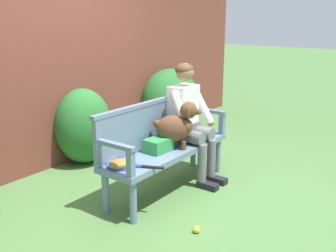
% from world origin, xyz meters
% --- Properties ---
extents(ground_plane, '(40.00, 40.00, 0.00)m').
position_xyz_m(ground_plane, '(0.00, 0.00, 0.00)').
color(ground_plane, '#4C753D').
extents(brick_garden_fence, '(8.00, 0.30, 2.28)m').
position_xyz_m(brick_garden_fence, '(0.00, 1.71, 1.14)').
color(brick_garden_fence, brown).
rests_on(brick_garden_fence, ground).
extents(hedge_bush_far_right, '(0.74, 0.70, 0.97)m').
position_xyz_m(hedge_bush_far_right, '(0.04, 1.38, 0.49)').
color(hedge_bush_far_right, '#286B2D').
rests_on(hedge_bush_far_right, ground).
extents(hedge_bush_mid_left, '(1.05, 0.86, 1.04)m').
position_xyz_m(hedge_bush_mid_left, '(1.82, 1.32, 0.52)').
color(hedge_bush_mid_left, '#286B2D').
rests_on(hedge_bush_mid_left, ground).
extents(garden_bench, '(1.70, 0.47, 0.48)m').
position_xyz_m(garden_bench, '(0.00, 0.00, 0.41)').
color(garden_bench, slate).
rests_on(garden_bench, ground).
extents(bench_backrest, '(1.74, 0.06, 0.50)m').
position_xyz_m(bench_backrest, '(0.00, 0.21, 0.73)').
color(bench_backrest, slate).
rests_on(bench_backrest, garden_bench).
extents(bench_armrest_left_end, '(0.06, 0.47, 0.28)m').
position_xyz_m(bench_armrest_left_end, '(-0.81, -0.09, 0.68)').
color(bench_armrest_left_end, slate).
rests_on(bench_armrest_left_end, garden_bench).
extents(bench_armrest_right_end, '(0.06, 0.47, 0.28)m').
position_xyz_m(bench_armrest_right_end, '(0.81, -0.09, 0.68)').
color(bench_armrest_right_end, slate).
rests_on(bench_armrest_right_end, garden_bench).
extents(person_seated, '(0.56, 0.64, 1.35)m').
position_xyz_m(person_seated, '(0.38, -0.01, 0.75)').
color(person_seated, black).
rests_on(person_seated, ground).
extents(dog_on_bench, '(0.42, 0.47, 0.50)m').
position_xyz_m(dog_on_bench, '(0.07, -0.07, 0.73)').
color(dog_on_bench, brown).
rests_on(dog_on_bench, garden_bench).
extents(tennis_racket, '(0.38, 0.58, 0.03)m').
position_xyz_m(tennis_racket, '(-0.65, 0.03, 0.49)').
color(tennis_racket, blue).
rests_on(tennis_racket, garden_bench).
extents(baseball_glove, '(0.28, 0.27, 0.09)m').
position_xyz_m(baseball_glove, '(-0.72, 0.02, 0.52)').
color(baseball_glove, '#9E6B2D').
rests_on(baseball_glove, garden_bench).
extents(sports_bag, '(0.29, 0.21, 0.14)m').
position_xyz_m(sports_bag, '(-0.13, 0.03, 0.55)').
color(sports_bag, '#2D8E42').
rests_on(sports_bag, garden_bench).
extents(tennis_ball, '(0.07, 0.07, 0.07)m').
position_xyz_m(tennis_ball, '(-0.57, -0.74, 0.03)').
color(tennis_ball, '#CCDB33').
rests_on(tennis_ball, ground).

